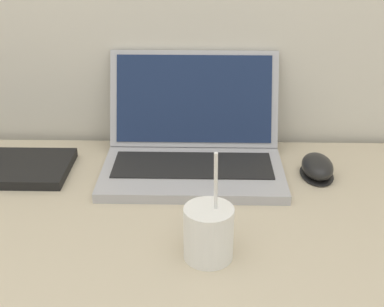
% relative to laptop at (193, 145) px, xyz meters
% --- Properties ---
extents(laptop, '(0.38, 0.31, 0.22)m').
position_rel_laptop_xyz_m(laptop, '(0.00, 0.00, 0.00)').
color(laptop, '#ADADB2').
rests_on(laptop, desk).
extents(drink_cup, '(0.08, 0.08, 0.20)m').
position_rel_laptop_xyz_m(drink_cup, '(0.03, -0.33, -0.00)').
color(drink_cup, white).
rests_on(drink_cup, desk).
extents(computer_mouse, '(0.07, 0.11, 0.04)m').
position_rel_laptop_xyz_m(computer_mouse, '(0.26, -0.04, -0.03)').
color(computer_mouse, black).
rests_on(computer_mouse, desk).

